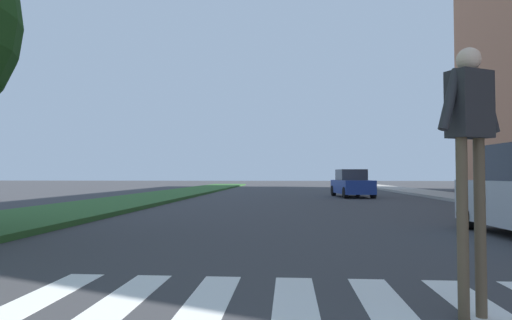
% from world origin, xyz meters
% --- Properties ---
extents(ground_plane, '(140.00, 140.00, 0.00)m').
position_xyz_m(ground_plane, '(0.00, 30.00, 0.00)').
color(ground_plane, '#38383A').
extents(crosswalk, '(6.75, 2.20, 0.01)m').
position_xyz_m(crosswalk, '(0.00, 8.80, 0.00)').
color(crosswalk, silver).
rests_on(crosswalk, ground_plane).
extents(median_strip, '(3.99, 64.00, 0.15)m').
position_xyz_m(median_strip, '(-7.98, 28.00, 0.07)').
color(median_strip, '#2D5B28').
rests_on(median_strip, ground_plane).
extents(sidewalk_right, '(3.00, 64.00, 0.15)m').
position_xyz_m(sidewalk_right, '(8.94, 28.00, 0.07)').
color(sidewalk_right, '#9E9991').
rests_on(sidewalk_right, ground_plane).
extents(pedestrian_performer, '(0.70, 0.42, 2.49)m').
position_xyz_m(pedestrian_performer, '(1.15, 8.45, 1.66)').
color(pedestrian_performer, brown).
rests_on(pedestrian_performer, ground_plane).
extents(sedan_midblock, '(2.16, 4.25, 1.63)m').
position_xyz_m(sedan_midblock, '(3.23, 30.42, 0.76)').
color(sedan_midblock, navy).
rests_on(sedan_midblock, ground_plane).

